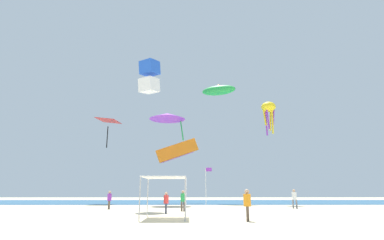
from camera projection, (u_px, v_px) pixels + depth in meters
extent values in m
cube|color=beige|center=(206.00, 217.00, 19.76)|extent=(110.00, 110.00, 0.10)
cube|color=#28608C|center=(197.00, 202.00, 44.32)|extent=(110.00, 18.58, 0.03)
cylinder|color=#B2B2B7|center=(140.00, 199.00, 16.89)|extent=(0.07, 0.07, 2.47)
cylinder|color=#B2B2B7|center=(185.00, 199.00, 16.91)|extent=(0.07, 0.07, 2.47)
cylinder|color=#B2B2B7|center=(148.00, 197.00, 20.07)|extent=(0.07, 0.07, 2.47)
cylinder|color=#B2B2B7|center=(186.00, 197.00, 20.09)|extent=(0.07, 0.07, 2.47)
cube|color=white|center=(165.00, 177.00, 18.79)|extent=(2.69, 3.34, 0.06)
cylinder|color=slate|center=(293.00, 204.00, 28.33)|extent=(0.16, 0.16, 0.83)
cylinder|color=slate|center=(297.00, 204.00, 28.27)|extent=(0.16, 0.16, 0.83)
cylinder|color=white|center=(294.00, 196.00, 28.48)|extent=(0.43, 0.43, 0.72)
sphere|color=tan|center=(294.00, 191.00, 28.60)|extent=(0.27, 0.27, 0.27)
cylinder|color=#33384C|center=(166.00, 208.00, 22.33)|extent=(0.14, 0.14, 0.72)
cylinder|color=#33384C|center=(166.00, 209.00, 22.05)|extent=(0.14, 0.14, 0.72)
cylinder|color=red|center=(166.00, 199.00, 22.35)|extent=(0.38, 0.38, 0.63)
sphere|color=tan|center=(166.00, 194.00, 22.45)|extent=(0.23, 0.23, 0.23)
cylinder|color=brown|center=(109.00, 205.00, 27.33)|extent=(0.15, 0.15, 0.75)
cylinder|color=brown|center=(109.00, 205.00, 27.62)|extent=(0.15, 0.15, 0.75)
cylinder|color=purple|center=(109.00, 197.00, 27.64)|extent=(0.39, 0.39, 0.65)
sphere|color=tan|center=(110.00, 192.00, 27.74)|extent=(0.24, 0.24, 0.24)
cylinder|color=brown|center=(248.00, 214.00, 16.75)|extent=(0.16, 0.16, 0.80)
cylinder|color=brown|center=(248.00, 214.00, 16.45)|extent=(0.16, 0.16, 0.80)
cylinder|color=orange|center=(247.00, 200.00, 16.78)|extent=(0.42, 0.42, 0.70)
sphere|color=tan|center=(247.00, 191.00, 16.89)|extent=(0.26, 0.26, 0.26)
cylinder|color=brown|center=(184.00, 206.00, 24.88)|extent=(0.15, 0.15, 0.78)
cylinder|color=brown|center=(182.00, 206.00, 24.67)|extent=(0.15, 0.15, 0.78)
cylinder|color=green|center=(183.00, 197.00, 24.94)|extent=(0.40, 0.40, 0.67)
sphere|color=tan|center=(183.00, 192.00, 25.05)|extent=(0.25, 0.25, 0.25)
cylinder|color=silver|center=(206.00, 188.00, 27.60)|extent=(0.06, 0.06, 3.81)
cube|color=purple|center=(209.00, 169.00, 28.01)|extent=(0.55, 0.02, 0.35)
ellipsoid|color=green|center=(219.00, 90.00, 44.12)|extent=(5.35, 3.25, 1.68)
cone|color=orange|center=(219.00, 85.00, 44.30)|extent=(0.96, 1.01, 0.63)
cube|color=red|center=(108.00, 121.00, 41.89)|extent=(3.29, 3.30, 0.44)
cylinder|color=black|center=(107.00, 137.00, 41.34)|extent=(0.16, 0.16, 3.05)
cube|color=blue|center=(150.00, 68.00, 29.93)|extent=(2.21, 2.26, 1.55)
cube|color=white|center=(149.00, 85.00, 29.49)|extent=(2.21, 2.26, 1.55)
cone|color=purple|center=(167.00, 116.00, 37.50)|extent=(5.79, 5.79, 0.81)
cylinder|color=green|center=(182.00, 128.00, 37.81)|extent=(0.67, 1.50, 3.34)
cube|color=orange|center=(177.00, 150.00, 41.54)|extent=(6.09, 1.71, 3.73)
cube|color=purple|center=(177.00, 156.00, 41.34)|extent=(4.65, 1.21, 2.06)
ellipsoid|color=yellow|center=(268.00, 107.00, 39.35)|extent=(1.92, 1.92, 1.36)
cylinder|color=yellow|center=(265.00, 118.00, 39.01)|extent=(0.42, 0.21, 2.11)
cylinder|color=purple|center=(268.00, 119.00, 38.45)|extent=(0.35, 0.44, 2.74)
cylinder|color=yellow|center=(273.00, 121.00, 38.37)|extent=(0.37, 0.50, 3.36)
cylinder|color=purple|center=(273.00, 118.00, 39.00)|extent=(0.42, 0.21, 2.11)
cylinder|color=yellow|center=(270.00, 121.00, 39.42)|extent=(0.35, 0.44, 2.74)
cylinder|color=purple|center=(266.00, 123.00, 39.35)|extent=(0.37, 0.50, 3.36)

